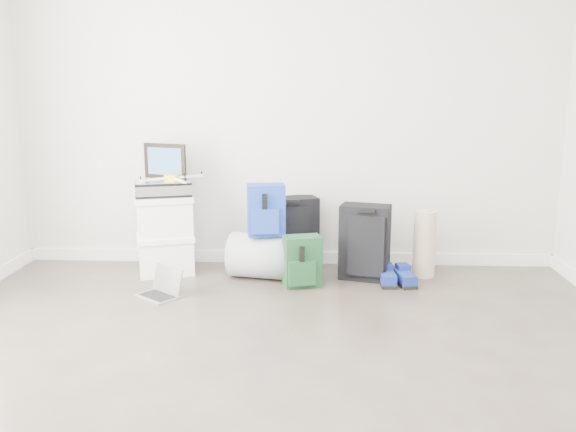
{
  "coord_description": "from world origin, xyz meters",
  "views": [
    {
      "loc": [
        0.24,
        -2.56,
        1.5
      ],
      "look_at": [
        0.03,
        1.9,
        0.54
      ],
      "focal_mm": 38.0,
      "sensor_mm": 36.0,
      "label": 1
    }
  ],
  "objects_px": {
    "carry_on": "(365,242)",
    "boxes_stack": "(165,234)",
    "briefcase": "(163,188)",
    "large_suitcase": "(293,233)",
    "laptop": "(161,290)",
    "duffel_bag": "(267,256)"
  },
  "relations": [
    {
      "from": "carry_on",
      "to": "boxes_stack",
      "type": "bearing_deg",
      "value": -168.32
    },
    {
      "from": "briefcase",
      "to": "large_suitcase",
      "type": "bearing_deg",
      "value": -6.57
    },
    {
      "from": "large_suitcase",
      "to": "carry_on",
      "type": "height_order",
      "value": "large_suitcase"
    },
    {
      "from": "boxes_stack",
      "to": "laptop",
      "type": "relative_size",
      "value": 1.77
    },
    {
      "from": "boxes_stack",
      "to": "briefcase",
      "type": "height_order",
      "value": "briefcase"
    },
    {
      "from": "carry_on",
      "to": "briefcase",
      "type": "bearing_deg",
      "value": -168.32
    },
    {
      "from": "boxes_stack",
      "to": "laptop",
      "type": "distance_m",
      "value": 0.64
    },
    {
      "from": "boxes_stack",
      "to": "duffel_bag",
      "type": "height_order",
      "value": "boxes_stack"
    },
    {
      "from": "duffel_bag",
      "to": "large_suitcase",
      "type": "distance_m",
      "value": 0.37
    },
    {
      "from": "large_suitcase",
      "to": "briefcase",
      "type": "bearing_deg",
      "value": 168.11
    },
    {
      "from": "briefcase",
      "to": "laptop",
      "type": "relative_size",
      "value": 1.17
    },
    {
      "from": "boxes_stack",
      "to": "briefcase",
      "type": "xyz_separation_m",
      "value": [
        0.0,
        -0.0,
        0.38
      ]
    },
    {
      "from": "boxes_stack",
      "to": "large_suitcase",
      "type": "xyz_separation_m",
      "value": [
        1.03,
        0.18,
        -0.02
      ]
    },
    {
      "from": "duffel_bag",
      "to": "laptop",
      "type": "xyz_separation_m",
      "value": [
        -0.73,
        -0.47,
        -0.13
      ]
    },
    {
      "from": "large_suitcase",
      "to": "laptop",
      "type": "height_order",
      "value": "large_suitcase"
    },
    {
      "from": "briefcase",
      "to": "duffel_bag",
      "type": "xyz_separation_m",
      "value": [
        0.83,
        -0.11,
        -0.52
      ]
    },
    {
      "from": "boxes_stack",
      "to": "large_suitcase",
      "type": "distance_m",
      "value": 1.05
    },
    {
      "from": "carry_on",
      "to": "laptop",
      "type": "distance_m",
      "value": 1.59
    },
    {
      "from": "boxes_stack",
      "to": "briefcase",
      "type": "distance_m",
      "value": 0.38
    },
    {
      "from": "duffel_bag",
      "to": "large_suitcase",
      "type": "relative_size",
      "value": 0.96
    },
    {
      "from": "briefcase",
      "to": "laptop",
      "type": "bearing_deg",
      "value": -96.16
    },
    {
      "from": "briefcase",
      "to": "carry_on",
      "type": "distance_m",
      "value": 1.66
    }
  ]
}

